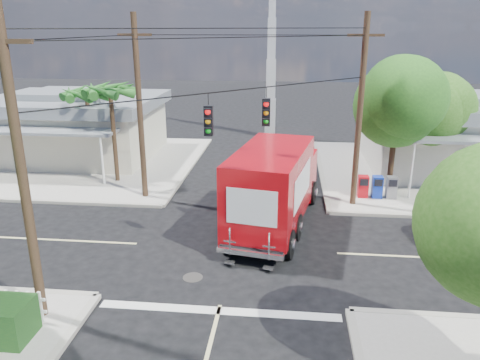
# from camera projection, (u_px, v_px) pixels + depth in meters

# --- Properties ---
(ground) EXTENTS (120.00, 120.00, 0.00)m
(ground) POSITION_uv_depth(u_px,v_px,m) (235.00, 248.00, 18.50)
(ground) COLOR black
(ground) RESTS_ON ground
(sidewalk_ne) EXTENTS (14.12, 14.12, 0.14)m
(sidewalk_ne) POSITION_uv_depth(u_px,v_px,m) (438.00, 174.00, 27.67)
(sidewalk_ne) COLOR #A39E93
(sidewalk_ne) RESTS_ON ground
(sidewalk_nw) EXTENTS (14.12, 14.12, 0.14)m
(sidewalk_nw) POSITION_uv_depth(u_px,v_px,m) (85.00, 163.00, 29.84)
(sidewalk_nw) COLOR #A39E93
(sidewalk_nw) RESTS_ON ground
(road_markings) EXTENTS (32.00, 32.00, 0.01)m
(road_markings) POSITION_uv_depth(u_px,v_px,m) (230.00, 266.00, 17.10)
(road_markings) COLOR beige
(road_markings) RESTS_ON ground
(building_ne) EXTENTS (11.80, 10.20, 4.50)m
(building_ne) POSITION_uv_depth(u_px,v_px,m) (466.00, 133.00, 27.84)
(building_ne) COLOR beige
(building_ne) RESTS_ON sidewalk_ne
(building_nw) EXTENTS (10.80, 10.20, 4.30)m
(building_nw) POSITION_uv_depth(u_px,v_px,m) (76.00, 125.00, 30.77)
(building_nw) COLOR beige
(building_nw) RESTS_ON sidewalk_nw
(radio_tower) EXTENTS (0.80, 0.80, 17.00)m
(radio_tower) POSITION_uv_depth(u_px,v_px,m) (271.00, 64.00, 35.59)
(radio_tower) COLOR silver
(radio_tower) RESTS_ON ground
(tree_ne_front) EXTENTS (4.21, 4.14, 6.66)m
(tree_ne_front) POSITION_uv_depth(u_px,v_px,m) (398.00, 104.00, 22.68)
(tree_ne_front) COLOR #422D1C
(tree_ne_front) RESTS_ON sidewalk_ne
(tree_ne_back) EXTENTS (3.77, 3.66, 5.82)m
(tree_ne_back) POSITION_uv_depth(u_px,v_px,m) (438.00, 110.00, 24.68)
(tree_ne_back) COLOR #422D1C
(tree_ne_back) RESTS_ON sidewalk_ne
(palm_nw_front) EXTENTS (3.01, 3.08, 5.59)m
(palm_nw_front) POSITION_uv_depth(u_px,v_px,m) (110.00, 92.00, 24.76)
(palm_nw_front) COLOR #422D1C
(palm_nw_front) RESTS_ON sidewalk_nw
(palm_nw_back) EXTENTS (3.01, 3.08, 5.19)m
(palm_nw_back) POSITION_uv_depth(u_px,v_px,m) (86.00, 95.00, 26.49)
(palm_nw_back) COLOR #422D1C
(palm_nw_back) RESTS_ON sidewalk_nw
(utility_poles) EXTENTS (12.00, 10.68, 9.00)m
(utility_poles) POSITION_uv_depth(u_px,v_px,m) (200.00, 123.00, 18.71)
(utility_poles) COLOR #473321
(utility_poles) RESTS_ON ground
(vending_boxes) EXTENTS (1.90, 0.50, 1.10)m
(vending_boxes) POSITION_uv_depth(u_px,v_px,m) (377.00, 187.00, 23.49)
(vending_boxes) COLOR #B40B15
(vending_boxes) RESTS_ON sidewalk_ne
(delivery_truck) EXTENTS (3.99, 8.69, 3.63)m
(delivery_truck) POSITION_uv_depth(u_px,v_px,m) (275.00, 186.00, 20.08)
(delivery_truck) COLOR black
(delivery_truck) RESTS_ON ground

